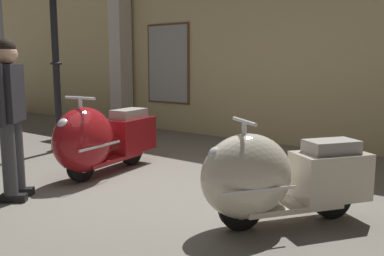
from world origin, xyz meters
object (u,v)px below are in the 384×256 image
at_px(scooter_0, 99,139).
at_px(visitor_0, 10,108).
at_px(scooter_1, 273,178).
at_px(lamppost, 56,62).

xyz_separation_m(scooter_0, visitor_0, (0.01, -1.18, 0.50)).
xyz_separation_m(scooter_1, lamppost, (-4.28, 0.83, 1.01)).
distance_m(scooter_0, visitor_0, 1.28).
relative_size(scooter_0, visitor_0, 1.04).
height_order(scooter_1, lamppost, lamppost).
bearing_deg(lamppost, scooter_0, -19.87).
bearing_deg(visitor_0, lamppost, 94.06).
height_order(scooter_0, lamppost, lamppost).
bearing_deg(scooter_1, scooter_0, -59.41).
distance_m(scooter_1, lamppost, 4.48).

